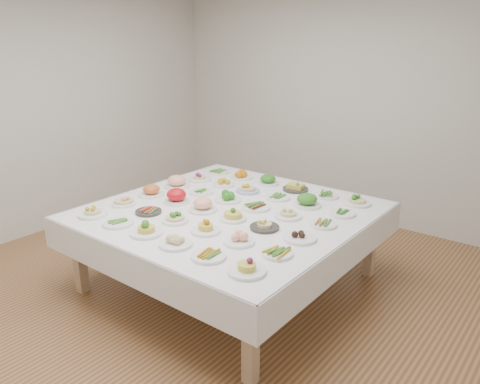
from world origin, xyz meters
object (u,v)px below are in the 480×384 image
Objects in this scene: dish_18 at (177,180)px; dish_35 at (357,198)px; dish_0 at (92,209)px; display_table at (230,216)px.

dish_18 is 1.15× the size of dish_35.
dish_0 is 1.05m from dish_18.
dish_0 reaches higher than display_table.
display_table is 1.21m from dish_35.
dish_18 reaches higher than dish_35.
dish_0 is 0.86× the size of dish_18.
dish_35 reaches higher than dish_0.
display_table is at bearing 45.51° from dish_0.
dish_35 is (0.85, 0.85, 0.13)m from display_table.
dish_35 reaches higher than display_table.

